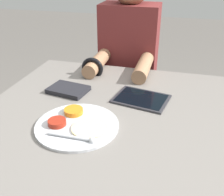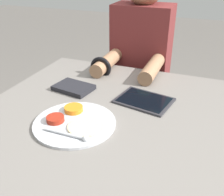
{
  "view_description": "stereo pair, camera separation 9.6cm",
  "coord_description": "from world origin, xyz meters",
  "px_view_note": "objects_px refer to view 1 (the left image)",
  "views": [
    {
      "loc": [
        0.18,
        -0.81,
        1.29
      ],
      "look_at": [
        -0.04,
        0.01,
        0.83
      ],
      "focal_mm": 42.0,
      "sensor_mm": 36.0,
      "label": 1
    },
    {
      "loc": [
        0.27,
        -0.78,
        1.29
      ],
      "look_at": [
        -0.04,
        0.01,
        0.83
      ],
      "focal_mm": 42.0,
      "sensor_mm": 36.0,
      "label": 2
    }
  ],
  "objects_px": {
    "person_diner": "(128,81)",
    "thali_tray": "(77,124)",
    "red_notebook": "(68,90)",
    "tablet_device": "(141,99)"
  },
  "relations": [
    {
      "from": "red_notebook",
      "to": "person_diner",
      "type": "height_order",
      "value": "person_diner"
    },
    {
      "from": "person_diner",
      "to": "red_notebook",
      "type": "bearing_deg",
      "value": -107.53
    },
    {
      "from": "red_notebook",
      "to": "tablet_device",
      "type": "relative_size",
      "value": 0.75
    },
    {
      "from": "thali_tray",
      "to": "person_diner",
      "type": "distance_m",
      "value": 0.77
    },
    {
      "from": "red_notebook",
      "to": "person_diner",
      "type": "xyz_separation_m",
      "value": [
        0.16,
        0.51,
        -0.17
      ]
    },
    {
      "from": "person_diner",
      "to": "thali_tray",
      "type": "bearing_deg",
      "value": -92.06
    },
    {
      "from": "red_notebook",
      "to": "tablet_device",
      "type": "height_order",
      "value": "red_notebook"
    },
    {
      "from": "red_notebook",
      "to": "person_diner",
      "type": "distance_m",
      "value": 0.56
    },
    {
      "from": "tablet_device",
      "to": "person_diner",
      "type": "height_order",
      "value": "person_diner"
    },
    {
      "from": "red_notebook",
      "to": "person_diner",
      "type": "relative_size",
      "value": 0.14
    }
  ]
}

